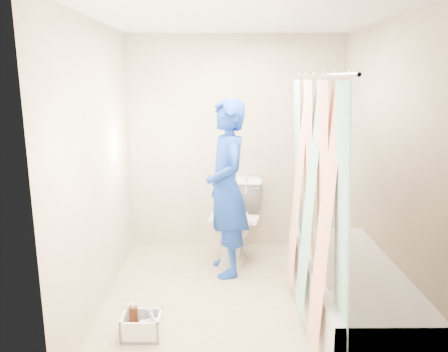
{
  "coord_description": "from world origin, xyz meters",
  "views": [
    {
      "loc": [
        -0.17,
        -3.59,
        1.93
      ],
      "look_at": [
        -0.14,
        0.41,
        1.03
      ],
      "focal_mm": 35.0,
      "sensor_mm": 36.0,
      "label": 1
    }
  ],
  "objects_px": {
    "cleaning_caddy": "(143,326)",
    "plumber": "(227,189)",
    "bathtub": "(349,292)",
    "toilet": "(236,221)"
  },
  "relations": [
    {
      "from": "cleaning_caddy",
      "to": "plumber",
      "type": "bearing_deg",
      "value": 60.37
    },
    {
      "from": "bathtub",
      "to": "toilet",
      "type": "relative_size",
      "value": 2.11
    },
    {
      "from": "bathtub",
      "to": "plumber",
      "type": "bearing_deg",
      "value": 134.75
    },
    {
      "from": "bathtub",
      "to": "cleaning_caddy",
      "type": "height_order",
      "value": "bathtub"
    },
    {
      "from": "bathtub",
      "to": "plumber",
      "type": "xyz_separation_m",
      "value": [
        -0.96,
        0.97,
        0.6
      ]
    },
    {
      "from": "bathtub",
      "to": "plumber",
      "type": "relative_size",
      "value": 1.0
    },
    {
      "from": "toilet",
      "to": "plumber",
      "type": "height_order",
      "value": "plumber"
    },
    {
      "from": "toilet",
      "to": "plumber",
      "type": "relative_size",
      "value": 0.48
    },
    {
      "from": "plumber",
      "to": "bathtub",
      "type": "bearing_deg",
      "value": 31.52
    },
    {
      "from": "toilet",
      "to": "cleaning_caddy",
      "type": "xyz_separation_m",
      "value": [
        -0.76,
        -1.5,
        -0.33
      ]
    }
  ]
}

